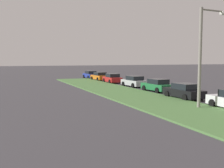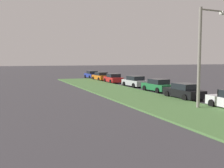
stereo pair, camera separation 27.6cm
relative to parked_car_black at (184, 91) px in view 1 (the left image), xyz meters
The scene contains 8 objects.
grass_median 4.08m from the parked_car_black, 114.84° to the left, with size 60.00×6.00×0.12m, color #517F42.
parked_car_black is the anchor object (origin of this frame).
parked_car_green 5.88m from the parked_car_black, ahead, with size 4.38×2.17×1.47m.
parked_car_silver 11.77m from the parked_car_black, ahead, with size 4.39×2.19×1.47m.
parked_car_red 18.49m from the parked_car_black, ahead, with size 4.35×2.12×1.47m.
parked_car_orange 23.92m from the parked_car_black, ahead, with size 4.38×2.18×1.47m.
parked_car_blue 29.65m from the parked_car_black, ahead, with size 4.35×2.11×1.47m.
streetlight 6.21m from the parked_car_black, 158.22° to the left, with size 0.50×2.88×7.50m.
Camera 1 is at (-8.98, 19.87, 3.71)m, focal length 43.09 mm.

